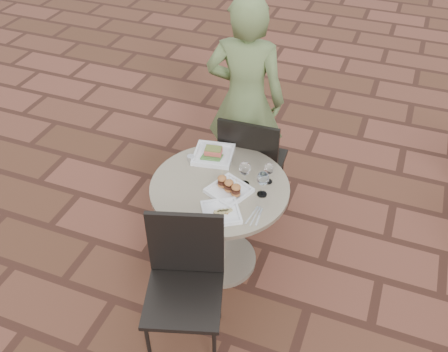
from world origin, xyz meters
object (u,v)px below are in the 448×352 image
(plate_sliders, at_px, (229,188))
(plate_tuna, at_px, (221,212))
(chair_near, at_px, (185,274))
(cafe_table, at_px, (220,213))
(plate_salmon, at_px, (213,154))
(diner, at_px, (245,101))
(chair_far, at_px, (251,159))

(plate_sliders, bearing_deg, plate_tuna, -82.98)
(chair_near, relative_size, plate_tuna, 3.06)
(cafe_table, bearing_deg, plate_sliders, -25.41)
(plate_salmon, distance_m, plate_tuna, 0.57)
(diner, xyz_separation_m, plate_tuna, (0.24, -1.12, -0.09))
(diner, height_order, plate_salmon, diner)
(plate_sliders, relative_size, plate_tuna, 1.00)
(plate_salmon, xyz_separation_m, plate_tuna, (0.25, -0.51, -0.01))
(plate_salmon, height_order, plate_tuna, plate_salmon)
(chair_near, bearing_deg, plate_tuna, 59.96)
(diner, bearing_deg, plate_tuna, 93.14)
(chair_near, height_order, plate_tuna, chair_near)
(cafe_table, relative_size, chair_near, 0.97)
(cafe_table, xyz_separation_m, plate_sliders, (0.08, -0.04, 0.28))
(cafe_table, xyz_separation_m, diner, (-0.14, 0.88, 0.35))
(chair_far, height_order, diner, diner)
(chair_far, height_order, plate_salmon, chair_far)
(diner, distance_m, plate_sliders, 0.94)
(chair_far, relative_size, diner, 0.56)
(plate_sliders, bearing_deg, diner, 103.12)
(cafe_table, height_order, plate_salmon, plate_salmon)
(diner, bearing_deg, plate_sliders, 94.23)
(chair_near, relative_size, plate_salmon, 3.04)
(chair_far, relative_size, plate_tuna, 3.06)
(plate_salmon, bearing_deg, cafe_table, -60.39)
(plate_salmon, relative_size, plate_sliders, 1.00)
(chair_near, bearing_deg, plate_sliders, 66.78)
(plate_tuna, bearing_deg, chair_far, 95.24)
(cafe_table, relative_size, plate_sliders, 2.95)
(cafe_table, distance_m, chair_far, 0.56)
(cafe_table, relative_size, diner, 0.54)
(cafe_table, relative_size, plate_salmon, 2.94)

